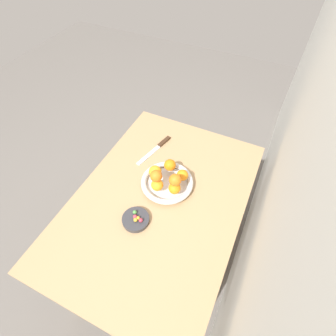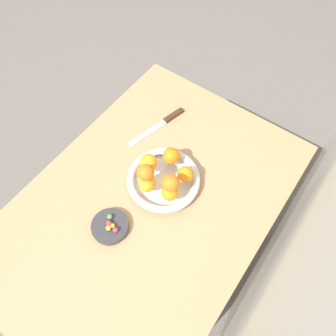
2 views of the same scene
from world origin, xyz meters
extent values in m
plane|color=slate|center=(0.00, 0.00, 0.00)|extent=(6.00, 6.00, 0.00)
cube|color=tan|center=(0.00, 0.00, 0.72)|extent=(1.10, 0.76, 0.04)
cylinder|color=tan|center=(-0.49, -0.32, 0.35)|extent=(0.05, 0.05, 0.70)
cylinder|color=tan|center=(0.49, -0.32, 0.35)|extent=(0.05, 0.05, 0.70)
cylinder|color=tan|center=(-0.49, 0.32, 0.35)|extent=(0.05, 0.05, 0.70)
cylinder|color=silver|center=(-0.09, 0.00, 0.75)|extent=(0.21, 0.21, 0.01)
torus|color=silver|center=(-0.09, 0.00, 0.77)|extent=(0.25, 0.25, 0.03)
cylinder|color=#333338|center=(0.14, -0.04, 0.75)|extent=(0.12, 0.12, 0.02)
sphere|color=orange|center=(-0.10, -0.06, 0.81)|extent=(0.06, 0.06, 0.06)
sphere|color=orange|center=(-0.03, -0.02, 0.81)|extent=(0.06, 0.06, 0.06)
sphere|color=orange|center=(-0.05, 0.06, 0.81)|extent=(0.06, 0.06, 0.06)
sphere|color=orange|center=(-0.13, 0.06, 0.81)|extent=(0.05, 0.05, 0.05)
sphere|color=orange|center=(-0.16, -0.02, 0.81)|extent=(0.06, 0.06, 0.06)
sphere|color=orange|center=(-0.05, 0.06, 0.86)|extent=(0.06, 0.06, 0.06)
sphere|color=orange|center=(-0.04, -0.03, 0.86)|extent=(0.06, 0.06, 0.06)
sphere|color=gold|center=(0.14, -0.03, 0.77)|extent=(0.02, 0.02, 0.02)
sphere|color=#C6384C|center=(0.14, -0.01, 0.77)|extent=(0.02, 0.02, 0.02)
sphere|color=#4C9947|center=(0.12, -0.06, 0.77)|extent=(0.02, 0.02, 0.02)
sphere|color=gold|center=(0.15, -0.04, 0.77)|extent=(0.02, 0.02, 0.02)
sphere|color=#C6384C|center=(0.14, -0.04, 0.77)|extent=(0.02, 0.02, 0.02)
cube|color=#3F2819|center=(-0.35, -0.14, 0.75)|extent=(0.09, 0.04, 0.01)
cube|color=silver|center=(-0.23, -0.17, 0.74)|extent=(0.17, 0.06, 0.01)
camera|label=1|loc=(0.59, 0.32, 1.78)|focal=28.00mm
camera|label=2|loc=(0.33, 0.32, 1.75)|focal=35.00mm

